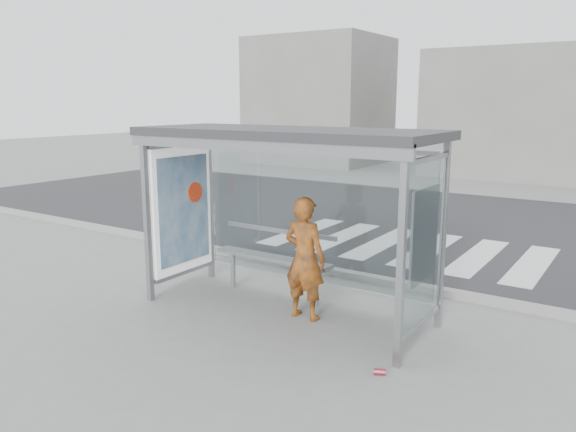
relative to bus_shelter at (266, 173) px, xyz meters
The scene contains 10 objects.
ground 2.02m from the bus_shelter, ahead, with size 80.00×80.00×0.00m, color slate.
road 7.22m from the bus_shelter, 86.94° to the left, with size 30.00×10.00×0.01m, color #252527.
curb 2.72m from the bus_shelter, 78.88° to the left, with size 30.00×0.18×0.12m, color gray.
crosswalk 4.87m from the bus_shelter, 85.22° to the left, with size 5.55×3.00×0.00m.
bus_shelter is the anchor object (origin of this frame).
building_left 20.38m from the bus_shelter, 118.23° to the left, with size 6.00×5.00×6.00m, color slate.
building_center 17.95m from the bus_shelter, 88.81° to the left, with size 8.00×5.00×5.00m, color slate.
person 1.32m from the bus_shelter, ahead, with size 0.63×0.41×1.73m, color #CF5F13.
bench 1.45m from the bus_shelter, 112.36° to the left, with size 2.02×0.33×1.04m.
soda_can 3.18m from the bus_shelter, 24.62° to the right, with size 0.07×0.07×0.13m, color #C4394D.
Camera 1 is at (4.23, -6.34, 2.97)m, focal length 35.00 mm.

